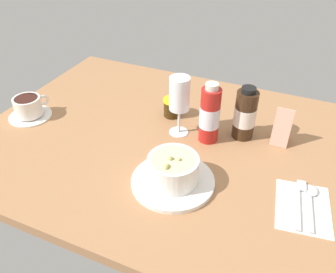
# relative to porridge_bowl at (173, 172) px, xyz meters

# --- Properties ---
(ground_plane) EXTENTS (1.10, 0.84, 0.03)m
(ground_plane) POSITION_rel_porridge_bowl_xyz_m (-0.09, 0.17, -0.05)
(ground_plane) COLOR #A8754C
(porridge_bowl) EXTENTS (0.21, 0.21, 0.09)m
(porridge_bowl) POSITION_rel_porridge_bowl_xyz_m (0.00, 0.00, 0.00)
(porridge_bowl) COLOR white
(porridge_bowl) RESTS_ON ground_plane
(cutlery_setting) EXTENTS (0.15, 0.18, 0.01)m
(cutlery_setting) POSITION_rel_porridge_bowl_xyz_m (0.31, 0.05, -0.03)
(cutlery_setting) COLOR white
(cutlery_setting) RESTS_ON ground_plane
(coffee_cup) EXTENTS (0.13, 0.13, 0.07)m
(coffee_cup) POSITION_rel_porridge_bowl_xyz_m (-0.54, 0.10, -0.00)
(coffee_cup) COLOR white
(coffee_cup) RESTS_ON ground_plane
(wine_glass) EXTENTS (0.06, 0.06, 0.18)m
(wine_glass) POSITION_rel_porridge_bowl_xyz_m (-0.07, 0.21, 0.09)
(wine_glass) COLOR white
(wine_glass) RESTS_ON ground_plane
(jam_jar) EXTENTS (0.06, 0.06, 0.06)m
(jam_jar) POSITION_rel_porridge_bowl_xyz_m (-0.13, 0.29, -0.01)
(jam_jar) COLOR #37240C
(jam_jar) RESTS_ON ground_plane
(sauce_bottle_red) EXTENTS (0.06, 0.06, 0.18)m
(sauce_bottle_red) POSITION_rel_porridge_bowl_xyz_m (0.02, 0.21, 0.05)
(sauce_bottle_red) COLOR #B21E19
(sauce_bottle_red) RESTS_ON ground_plane
(sauce_bottle_brown) EXTENTS (0.06, 0.06, 0.16)m
(sauce_bottle_brown) POSITION_rel_porridge_bowl_xyz_m (0.11, 0.27, 0.04)
(sauce_bottle_brown) COLOR #382314
(sauce_bottle_brown) RESTS_ON ground_plane
(menu_card) EXTENTS (0.05, 0.06, 0.11)m
(menu_card) POSITION_rel_porridge_bowl_xyz_m (0.22, 0.29, 0.02)
(menu_card) COLOR #D79E87
(menu_card) RESTS_ON ground_plane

